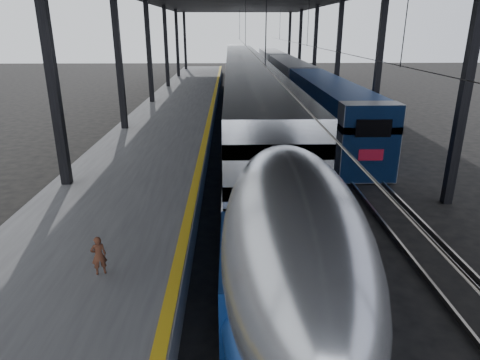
{
  "coord_description": "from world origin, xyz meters",
  "views": [
    {
      "loc": [
        0.68,
        -11.13,
        6.82
      ],
      "look_at": [
        1.01,
        2.39,
        2.0
      ],
      "focal_mm": 32.0,
      "sensor_mm": 36.0,
      "label": 1
    }
  ],
  "objects": [
    {
      "name": "tgv_train",
      "position": [
        2.0,
        24.45,
        2.13
      ],
      "size": [
        3.17,
        65.2,
        4.54
      ],
      "color": "silver",
      "rests_on": "ground"
    },
    {
      "name": "ground",
      "position": [
        0.0,
        0.0,
        0.0
      ],
      "size": [
        160.0,
        160.0,
        0.0
      ],
      "primitive_type": "plane",
      "color": "black",
      "rests_on": "ground"
    },
    {
      "name": "rails",
      "position": [
        4.5,
        20.0,
        0.08
      ],
      "size": [
        6.52,
        80.0,
        0.16
      ],
      "color": "slate",
      "rests_on": "ground"
    },
    {
      "name": "second_train",
      "position": [
        7.0,
        34.45,
        1.86
      ],
      "size": [
        2.67,
        56.05,
        3.68
      ],
      "color": "navy",
      "rests_on": "ground"
    },
    {
      "name": "yellow_strip",
      "position": [
        -0.7,
        20.0,
        1.0
      ],
      "size": [
        0.3,
        80.0,
        0.01
      ],
      "primitive_type": "cube",
      "color": "gold",
      "rests_on": "platform"
    },
    {
      "name": "child",
      "position": [
        -2.59,
        -1.72,
        1.51
      ],
      "size": [
        0.44,
        0.37,
        1.03
      ],
      "primitive_type": "imported",
      "rotation": [
        0.0,
        0.0,
        3.55
      ],
      "color": "#502A1A",
      "rests_on": "platform"
    },
    {
      "name": "platform",
      "position": [
        -3.5,
        20.0,
        0.5
      ],
      "size": [
        6.0,
        80.0,
        1.0
      ],
      "primitive_type": "cube",
      "color": "#4C4C4F",
      "rests_on": "ground"
    }
  ]
}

